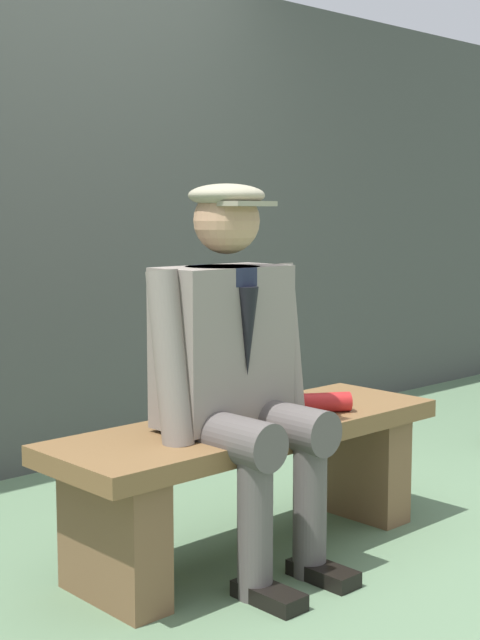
# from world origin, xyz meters

# --- Properties ---
(ground_plane) EXTENTS (30.00, 30.00, 0.00)m
(ground_plane) POSITION_xyz_m (0.00, 0.00, 0.00)
(ground_plane) COLOR #5A7857
(bench) EXTENTS (1.49, 0.47, 0.47)m
(bench) POSITION_xyz_m (0.00, 0.00, 0.32)
(bench) COLOR brown
(bench) RESTS_ON ground
(seated_man) EXTENTS (0.62, 0.58, 1.27)m
(seated_man) POSITION_xyz_m (0.13, 0.07, 0.70)
(seated_man) COLOR gray
(seated_man) RESTS_ON ground
(rolled_magazine) EXTENTS (0.22, 0.17, 0.07)m
(rolled_magazine) POSITION_xyz_m (-0.27, 0.08, 0.50)
(rolled_magazine) COLOR #B21E1E
(rolled_magazine) RESTS_ON bench
(stadium_wall) EXTENTS (12.00, 0.24, 2.32)m
(stadium_wall) POSITION_xyz_m (0.00, -1.48, 1.16)
(stadium_wall) COLOR #454744
(stadium_wall) RESTS_ON ground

